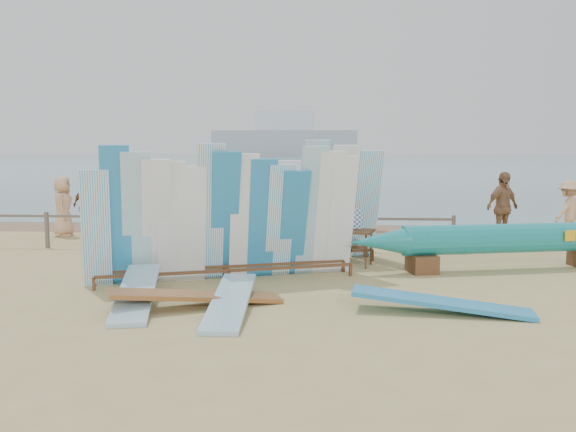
# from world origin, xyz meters

# --- Properties ---
(ground) EXTENTS (160.00, 160.00, 0.00)m
(ground) POSITION_xyz_m (0.00, 0.00, 0.00)
(ground) COLOR tan
(ground) RESTS_ON ground
(ocean) EXTENTS (320.00, 240.00, 0.02)m
(ocean) POSITION_xyz_m (0.00, 128.00, 0.00)
(ocean) COLOR slate
(ocean) RESTS_ON ground
(wet_sand_strip) EXTENTS (40.00, 2.60, 0.01)m
(wet_sand_strip) POSITION_xyz_m (0.00, 7.20, 0.00)
(wet_sand_strip) COLOR #84624A
(wet_sand_strip) RESTS_ON ground
(distant_ship) EXTENTS (45.00, 8.00, 14.00)m
(distant_ship) POSITION_xyz_m (-12.00, 180.00, 5.31)
(distant_ship) COLOR #999EA3
(distant_ship) RESTS_ON ocean
(fence) EXTENTS (12.08, 0.08, 0.90)m
(fence) POSITION_xyz_m (0.00, 3.00, 0.63)
(fence) COLOR #65584C
(fence) RESTS_ON ground
(main_surfboard_rack) EXTENTS (5.01, 2.19, 2.57)m
(main_surfboard_rack) POSITION_xyz_m (1.16, -0.45, 1.15)
(main_surfboard_rack) COLOR brown
(main_surfboard_rack) RESTS_ON ground
(side_surfboard_rack) EXTENTS (2.45, 1.25, 2.67)m
(side_surfboard_rack) POSITION_xyz_m (3.03, 1.76, 1.21)
(side_surfboard_rack) COLOR brown
(side_surfboard_rack) RESTS_ON ground
(outrigger_canoe) EXTENTS (6.62, 2.14, 0.95)m
(outrigger_canoe) POSITION_xyz_m (6.69, 1.03, 0.61)
(outrigger_canoe) COLOR brown
(outrigger_canoe) RESTS_ON ground
(vendor_table) EXTENTS (1.07, 0.89, 1.23)m
(vendor_table) POSITION_xyz_m (3.52, 1.24, 0.41)
(vendor_table) COLOR brown
(vendor_table) RESTS_ON ground
(flat_board_b) EXTENTS (0.67, 2.72, 0.29)m
(flat_board_b) POSITION_xyz_m (1.57, -2.52, 0.00)
(flat_board_b) COLOR #83BAD2
(flat_board_b) RESTS_ON ground
(flat_board_a) EXTENTS (1.10, 2.75, 0.39)m
(flat_board_a) POSITION_xyz_m (0.01, -2.27, 0.00)
(flat_board_a) COLOR #83BAD2
(flat_board_a) RESTS_ON ground
(flat_board_c) EXTENTS (2.68, 1.62, 0.37)m
(flat_board_c) POSITION_xyz_m (1.02, -2.39, 0.00)
(flat_board_c) COLOR #985C29
(flat_board_c) RESTS_ON ground
(flat_board_d) EXTENTS (2.75, 0.91, 0.32)m
(flat_board_d) POSITION_xyz_m (4.78, -2.46, 0.00)
(flat_board_d) COLOR #2681BF
(flat_board_d) RESTS_ON ground
(beach_chair_left) EXTENTS (0.57, 0.59, 0.84)m
(beach_chair_left) POSITION_xyz_m (1.18, 3.67, 0.25)
(beach_chair_left) COLOR red
(beach_chair_left) RESTS_ON ground
(beach_chair_right) EXTENTS (0.80, 0.81, 0.91)m
(beach_chair_right) POSITION_xyz_m (1.76, 3.63, 0.27)
(beach_chair_right) COLOR red
(beach_chair_right) RESTS_ON ground
(stroller) EXTENTS (0.57, 0.81, 1.11)m
(stroller) POSITION_xyz_m (3.09, 3.73, 0.45)
(stroller) COLOR red
(stroller) RESTS_ON ground
(beachgoer_9) EXTENTS (1.05, 1.05, 1.63)m
(beachgoer_9) POSITION_xyz_m (4.05, 6.94, 0.82)
(beachgoer_9) COLOR tan
(beachgoer_9) RESTS_ON ground
(beachgoer_10) EXTENTS (1.18, 1.02, 1.88)m
(beachgoer_10) POSITION_xyz_m (7.58, 4.69, 0.94)
(beachgoer_10) COLOR #8C6042
(beachgoer_10) RESTS_ON ground
(beachgoer_2) EXTENTS (0.76, 0.84, 1.60)m
(beachgoer_2) POSITION_xyz_m (-0.85, 4.62, 0.80)
(beachgoer_2) COLOR beige
(beachgoer_2) RESTS_ON ground
(beachgoer_extra_0) EXTENTS (1.07, 1.02, 1.62)m
(beachgoer_extra_0) POSITION_xyz_m (9.49, 5.32, 0.81)
(beachgoer_extra_0) COLOR tan
(beachgoer_extra_0) RESTS_ON ground
(beachgoer_3) EXTENTS (1.16, 0.67, 1.68)m
(beachgoer_3) POSITION_xyz_m (-0.29, 6.61, 0.84)
(beachgoer_3) COLOR tan
(beachgoer_3) RESTS_ON ground
(beachgoer_0) EXTENTS (0.61, 0.91, 1.70)m
(beachgoer_0) POSITION_xyz_m (-4.49, 5.01, 0.85)
(beachgoer_0) COLOR tan
(beachgoer_0) RESTS_ON ground
(beachgoer_6) EXTENTS (0.75, 0.83, 1.57)m
(beachgoer_6) POSITION_xyz_m (0.52, 4.01, 0.78)
(beachgoer_6) COLOR tan
(beachgoer_6) RESTS_ON ground
(beachgoer_extra_1) EXTENTS (0.99, 0.68, 1.56)m
(beachgoer_extra_1) POSITION_xyz_m (-4.21, 5.95, 0.78)
(beachgoer_extra_1) COLOR #8C6042
(beachgoer_extra_1) RESTS_ON ground
(beachgoer_4) EXTENTS (1.16, 0.95, 1.84)m
(beachgoer_4) POSITION_xyz_m (-1.31, 4.23, 0.92)
(beachgoer_4) COLOR #8C6042
(beachgoer_4) RESTS_ON ground
(beachgoer_5) EXTENTS (0.71, 1.57, 1.63)m
(beachgoer_5) POSITION_xyz_m (1.20, 5.76, 0.81)
(beachgoer_5) COLOR beige
(beachgoer_5) RESTS_ON ground
(beachgoer_8) EXTENTS (0.61, 0.93, 1.76)m
(beachgoer_8) POSITION_xyz_m (2.72, 4.14, 0.88)
(beachgoer_8) COLOR beige
(beachgoer_8) RESTS_ON ground
(beachgoer_7) EXTENTS (0.56, 0.65, 1.55)m
(beachgoer_7) POSITION_xyz_m (3.86, 4.84, 0.78)
(beachgoer_7) COLOR #8C6042
(beachgoer_7) RESTS_ON ground
(beachgoer_1) EXTENTS (0.70, 0.51, 1.72)m
(beachgoer_1) POSITION_xyz_m (-3.12, 4.24, 0.86)
(beachgoer_1) COLOR #8C6042
(beachgoer_1) RESTS_ON ground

